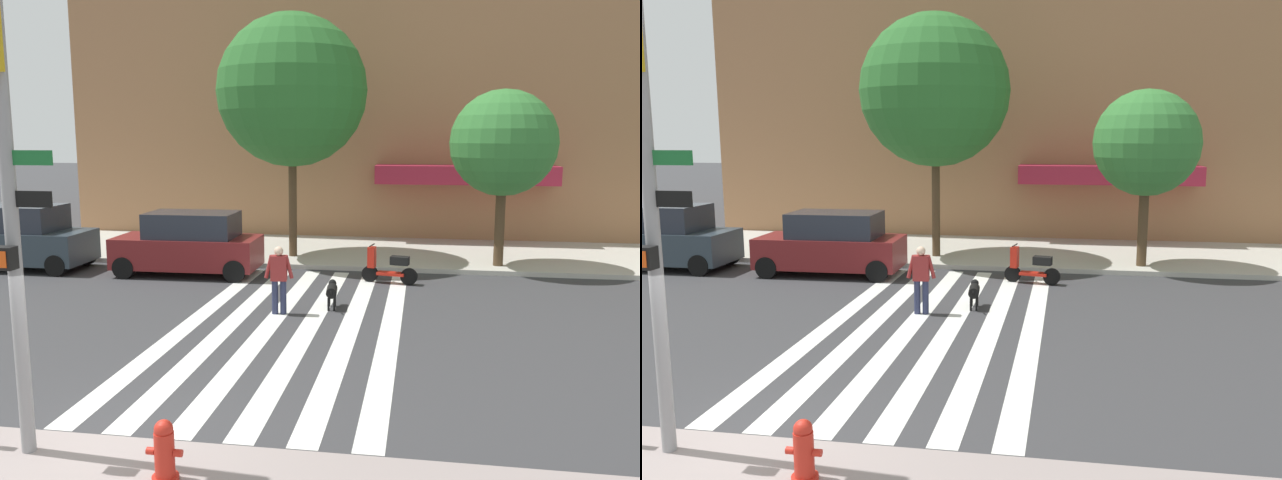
% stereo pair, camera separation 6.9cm
% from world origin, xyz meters
% --- Properties ---
extents(ground_plane, '(160.00, 160.00, 0.00)m').
position_xyz_m(ground_plane, '(0.00, 5.98, 0.00)').
color(ground_plane, '#353538').
extents(sidewalk_far, '(80.00, 6.00, 0.15)m').
position_xyz_m(sidewalk_far, '(0.00, 14.97, 0.07)').
color(sidewalk_far, '#B5B1A5').
rests_on(sidewalk_far, ground_plane).
extents(crosswalk_stripes, '(4.95, 11.37, 0.01)m').
position_xyz_m(crosswalk_stripes, '(1.38, 5.98, 0.00)').
color(crosswalk_stripes, silver).
rests_on(crosswalk_stripes, ground_plane).
extents(traffic_light_pole, '(0.74, 0.46, 5.80)m').
position_xyz_m(traffic_light_pole, '(-0.71, -0.62, 3.52)').
color(traffic_light_pole, gray).
rests_on(traffic_light_pole, sidewalk_near).
extents(fire_hydrant, '(0.44, 0.32, 0.76)m').
position_xyz_m(fire_hydrant, '(1.33, -0.98, 0.52)').
color(fire_hydrant, red).
rests_on(fire_hydrant, sidewalk_near).
extents(parked_car_near_curb, '(4.60, 2.00, 2.05)m').
position_xyz_m(parked_car_near_curb, '(-8.43, 10.66, 0.97)').
color(parked_car_near_curb, '#2B3740').
rests_on(parked_car_near_curb, ground_plane).
extents(parked_car_behind_first, '(4.39, 1.96, 1.93)m').
position_xyz_m(parked_car_behind_first, '(-2.74, 10.66, 0.95)').
color(parked_car_behind_first, maroon).
rests_on(parked_car_behind_first, ground_plane).
extents(parked_scooter, '(1.62, 0.60, 1.11)m').
position_xyz_m(parked_scooter, '(3.36, 10.44, 0.48)').
color(parked_scooter, black).
rests_on(parked_scooter, ground_plane).
extents(street_tree_nearest, '(4.99, 4.99, 8.02)m').
position_xyz_m(street_tree_nearest, '(-0.08, 13.44, 5.67)').
color(street_tree_nearest, '#4C3823').
rests_on(street_tree_nearest, sidewalk_far).
extents(street_tree_middle, '(3.27, 3.27, 5.48)m').
position_xyz_m(street_tree_middle, '(6.67, 12.86, 3.98)').
color(street_tree_middle, '#4C3823').
rests_on(street_tree_middle, sidewalk_far).
extents(pedestrian_dog_walker, '(0.71, 0.28, 1.64)m').
position_xyz_m(pedestrian_dog_walker, '(0.94, 6.80, 0.93)').
color(pedestrian_dog_walker, '#282D4C').
rests_on(pedestrian_dog_walker, ground_plane).
extents(dog_on_leash, '(0.32, 1.01, 0.65)m').
position_xyz_m(dog_on_leash, '(2.11, 7.53, 0.44)').
color(dog_on_leash, black).
rests_on(dog_on_leash, ground_plane).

